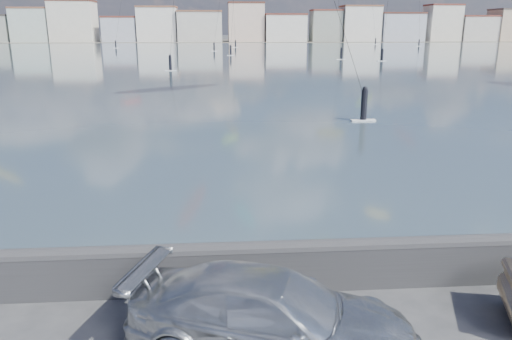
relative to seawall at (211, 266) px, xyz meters
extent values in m
cube|color=#425A61|center=(0.00, 88.80, -0.58)|extent=(500.00, 177.00, 0.00)
cube|color=#4C473D|center=(0.00, 197.30, -0.57)|extent=(500.00, 60.00, 0.00)
cube|color=#28282B|center=(0.00, 0.00, -0.13)|extent=(400.00, 0.35, 0.90)
cylinder|color=#28282B|center=(0.00, 0.00, 0.32)|extent=(400.00, 0.36, 0.36)
cube|color=#B7C6BC|center=(-66.00, 183.30, 5.17)|extent=(13.00, 11.00, 11.50)
cube|color=brown|center=(-66.00, 183.30, 11.22)|extent=(13.26, 11.22, 0.60)
cube|color=silver|center=(-51.50, 183.30, 6.42)|extent=(15.00, 12.00, 14.00)
cube|color=#562D23|center=(-51.50, 183.30, 13.72)|extent=(15.30, 12.24, 0.60)
cube|color=#B2B7C6|center=(-35.00, 183.30, 3.67)|extent=(12.00, 10.00, 8.50)
cube|color=brown|center=(-35.00, 183.30, 8.22)|extent=(12.24, 10.20, 0.60)
cube|color=white|center=(-21.50, 183.30, 5.42)|extent=(14.00, 11.00, 12.00)
cube|color=brown|center=(-21.50, 183.30, 11.72)|extent=(14.28, 11.22, 0.60)
cube|color=beige|center=(-6.00, 183.30, 4.67)|extent=(16.00, 13.00, 10.50)
cube|color=brown|center=(-6.00, 183.30, 10.22)|extent=(16.32, 13.26, 0.60)
cube|color=beige|center=(11.00, 183.30, 6.17)|extent=(13.00, 10.00, 13.50)
cube|color=#562D23|center=(11.00, 183.30, 13.22)|extent=(13.26, 10.20, 0.60)
cube|color=white|center=(25.50, 183.30, 4.17)|extent=(15.00, 12.00, 9.50)
cube|color=brown|center=(25.50, 183.30, 9.22)|extent=(15.30, 12.24, 0.60)
cube|color=gray|center=(41.00, 183.30, 4.92)|extent=(11.00, 9.00, 11.00)
cube|color=brown|center=(41.00, 183.30, 10.72)|extent=(11.22, 9.18, 0.60)
cube|color=white|center=(54.00, 183.30, 5.67)|extent=(14.00, 11.00, 12.50)
cube|color=brown|center=(54.00, 183.30, 12.22)|extent=(14.28, 11.22, 0.60)
cube|color=#B2B7C6|center=(69.50, 183.30, 4.42)|extent=(16.00, 12.00, 10.00)
cube|color=#562D23|center=(69.50, 183.30, 9.72)|extent=(16.32, 12.24, 0.60)
cube|color=silver|center=(86.00, 183.30, 5.92)|extent=(12.00, 10.00, 13.00)
cube|color=brown|center=(86.00, 183.30, 12.72)|extent=(12.24, 10.20, 0.60)
cube|color=beige|center=(99.50, 183.30, 3.92)|extent=(14.00, 11.00, 9.00)
cube|color=brown|center=(99.50, 183.30, 8.72)|extent=(14.28, 11.22, 0.60)
cube|color=#CCB293|center=(114.00, 183.30, 5.17)|extent=(15.00, 12.00, 11.50)
imported|color=silver|center=(1.01, -2.09, 0.11)|extent=(5.14, 3.35, 1.38)
cube|color=white|center=(26.30, 70.19, -0.53)|extent=(1.40, 0.42, 0.08)
cylinder|color=black|center=(26.30, 70.19, 0.37)|extent=(0.36, 0.36, 1.70)
sphere|color=black|center=(26.30, 70.19, 1.27)|extent=(0.28, 0.28, 0.28)
cube|color=white|center=(5.03, 127.58, -0.53)|extent=(1.40, 0.42, 0.08)
cylinder|color=black|center=(5.03, 127.58, 0.37)|extent=(0.36, 0.36, 1.70)
sphere|color=black|center=(5.03, 127.58, 1.27)|extent=(0.28, 0.28, 0.28)
cube|color=white|center=(-0.53, 106.90, -0.53)|extent=(1.40, 0.42, 0.08)
cylinder|color=black|center=(-0.53, 106.90, 0.37)|extent=(0.36, 0.36, 1.70)
sphere|color=black|center=(-0.53, 106.90, 1.27)|extent=(0.28, 0.28, 0.28)
cube|color=white|center=(-26.02, 125.90, -0.53)|extent=(1.40, 0.42, 0.08)
cylinder|color=black|center=(-26.02, 125.90, 0.37)|extent=(0.36, 0.36, 1.70)
sphere|color=black|center=(-26.02, 125.90, 1.27)|extent=(0.28, 0.28, 0.28)
cylinder|color=black|center=(-25.46, 131.03, 7.78)|extent=(1.16, 10.28, 14.13)
cube|color=white|center=(8.52, 18.72, -0.53)|extent=(1.40, 0.42, 0.08)
cylinder|color=black|center=(8.52, 18.72, 0.37)|extent=(0.36, 0.36, 1.70)
sphere|color=black|center=(8.52, 18.72, 1.27)|extent=(0.28, 0.28, 0.28)
cube|color=white|center=(-5.64, 54.22, -0.53)|extent=(1.40, 0.42, 0.08)
cylinder|color=black|center=(-5.64, 54.22, 0.37)|extent=(0.36, 0.36, 1.70)
sphere|color=black|center=(-5.64, 54.22, 1.27)|extent=(0.28, 0.28, 0.28)
cube|color=white|center=(49.83, 149.21, -0.53)|extent=(1.40, 0.42, 0.08)
cylinder|color=black|center=(49.83, 149.21, 0.37)|extent=(0.36, 0.36, 1.70)
sphere|color=black|center=(49.83, 149.21, 1.27)|extent=(0.28, 0.28, 0.28)
cylinder|color=black|center=(49.63, 152.97, 9.43)|extent=(0.43, 7.55, 17.44)
cube|color=white|center=(57.42, 132.98, -0.53)|extent=(1.40, 0.42, 0.08)
cylinder|color=black|center=(57.42, 132.98, 0.37)|extent=(0.36, 0.36, 1.70)
sphere|color=black|center=(57.42, 132.98, 1.27)|extent=(0.28, 0.28, 0.28)
cube|color=white|center=(2.73, 88.91, -0.53)|extent=(1.40, 0.42, 0.08)
cylinder|color=black|center=(2.73, 88.91, 0.37)|extent=(0.36, 0.36, 1.70)
sphere|color=black|center=(2.73, 88.91, 1.27)|extent=(0.28, 0.28, 0.28)
cube|color=white|center=(20.83, 74.82, -0.53)|extent=(1.40, 0.42, 0.08)
cylinder|color=black|center=(20.83, 74.82, 0.37)|extent=(0.36, 0.36, 1.70)
sphere|color=black|center=(20.83, 74.82, 1.27)|extent=(0.28, 0.28, 0.28)
cylinder|color=black|center=(21.13, 78.92, 7.18)|extent=(0.65, 8.22, 12.94)
camera|label=1|loc=(0.21, -9.16, 4.63)|focal=35.00mm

